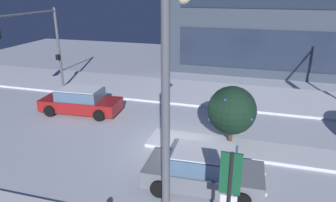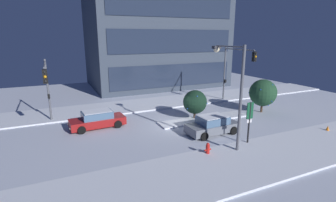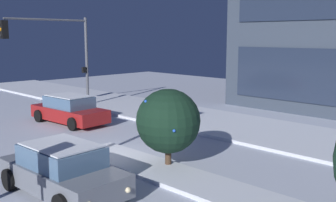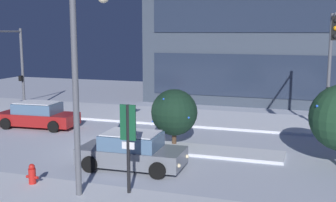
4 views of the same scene
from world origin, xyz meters
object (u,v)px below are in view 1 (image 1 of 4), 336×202
Objects in this scene: car_near at (204,170)px; car_far at (81,101)px; parking_info_sign at (229,192)px; decorated_tree_median at (232,110)px; traffic_light_corner_far_left at (35,38)px; street_lamp_arched at (172,86)px.

car_near and car_far have the same top height.
car_far is at bearing 145.16° from car_near.
parking_info_sign reaches higher than decorated_tree_median.
street_lamp_arched is at bearing 50.48° from traffic_light_corner_far_left.
street_lamp_arched is 2.55× the size of decorated_tree_median.
decorated_tree_median is (12.36, -2.80, -2.32)m from traffic_light_corner_far_left.
street_lamp_arched reaches higher than decorated_tree_median.
car_near is 13.89m from traffic_light_corner_far_left.
traffic_light_corner_far_left reaches higher than car_near.
car_near is 4.86m from street_lamp_arched.
decorated_tree_median is at bearing 79.12° from car_near.
traffic_light_corner_far_left is (-3.60, 1.35, 3.29)m from car_far.
car_near is 3.34m from parking_info_sign.
car_near is at bearing 60.73° from traffic_light_corner_far_left.
street_lamp_arched is (11.31, -9.33, 0.70)m from traffic_light_corner_far_left.
parking_info_sign is (1.13, -2.86, 1.30)m from car_near.
decorated_tree_median is (-0.54, 6.66, -0.34)m from parking_info_sign.
decorated_tree_median is at bearing 166.75° from car_far.
parking_info_sign is at bearing 53.74° from traffic_light_corner_far_left.
car_far is 8.92m from decorated_tree_median.
car_far is 1.51× the size of parking_info_sign.
street_lamp_arched is at bearing -99.04° from decorated_tree_median.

